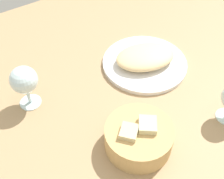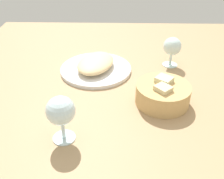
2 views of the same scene
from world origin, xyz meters
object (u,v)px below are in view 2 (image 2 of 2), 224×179
Objects in this scene: plate at (96,69)px; wine_glass_far at (172,47)px; wine_glass_near at (61,112)px; bread_basket at (163,94)px.

plate is 2.32× the size of wine_glass_far.
bread_basket is at bearing 120.89° from wine_glass_near.
bread_basket is 1.29× the size of wine_glass_near.
plate is 31.23cm from bread_basket.
wine_glass_near is at bearing -59.11° from bread_basket.
wine_glass_near reaches higher than wine_glass_far.
bread_basket is at bearing -14.77° from wine_glass_far.
wine_glass_far is (-26.25, 6.92, 4.36)cm from bread_basket.
plate is 2.06× the size of wine_glass_near.
wine_glass_near is 1.13× the size of wine_glass_far.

